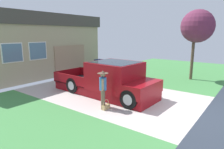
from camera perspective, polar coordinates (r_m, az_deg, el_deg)
The scene contains 6 objects.
pickup_truck at distance 9.53m, azimuth -0.20°, elevation -1.74°, with size 2.19×5.56×1.70m.
person_with_hat at distance 7.95m, azimuth -2.62°, elevation -3.95°, with size 0.45×0.45×1.56m.
handbag at distance 8.03m, azimuth -1.78°, elevation -9.18°, with size 0.38×0.14×0.41m.
house_with_garage at distance 15.91m, azimuth -23.19°, elevation 7.95°, with size 10.00×5.49×4.33m.
front_yard_tree at distance 13.74m, azimuth 23.69°, elevation 12.77°, with size 2.04×2.04×4.47m.
wheeled_trash_bin at distance 14.74m, azimuth -3.41°, elevation 2.40°, with size 0.60×0.72×1.10m.
Camera 1 is at (-7.57, -1.49, 2.99)m, focal length 31.55 mm.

